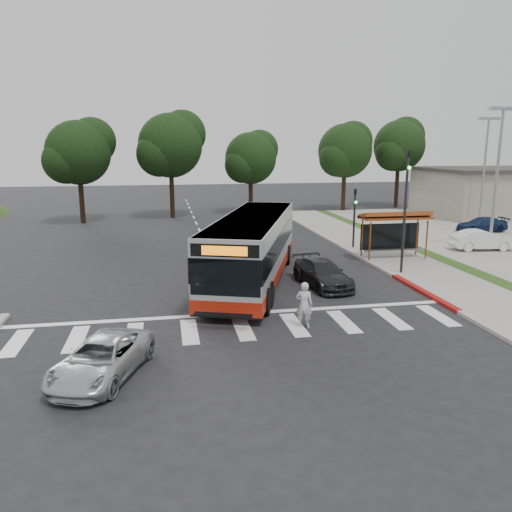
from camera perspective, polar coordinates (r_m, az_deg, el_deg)
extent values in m
plane|color=black|center=(23.69, -3.39, -4.05)|extent=(140.00, 140.00, 0.00)
cube|color=gray|center=(34.15, 13.51, 0.82)|extent=(4.00, 40.00, 0.12)
cube|color=#9E9991|center=(33.39, 10.37, 0.73)|extent=(0.30, 40.00, 0.15)
cube|color=maroon|center=(24.57, 18.59, -3.91)|extent=(0.32, 6.00, 0.15)
cube|color=#A69A8B|center=(55.47, 25.98, 6.47)|extent=(14.00, 10.00, 4.40)
cube|color=#383330|center=(55.33, 26.21, 8.89)|extent=(14.60, 10.60, 0.30)
cube|color=silver|center=(18.98, -1.51, -8.24)|extent=(18.00, 2.60, 0.01)
cylinder|color=#903E18|center=(29.89, 12.88, 1.61)|extent=(0.10, 0.10, 2.30)
cylinder|color=#903E18|center=(31.48, 18.92, 1.78)|extent=(0.10, 0.10, 2.30)
cylinder|color=#903E18|center=(30.98, 12.01, 2.02)|extent=(0.10, 0.10, 2.30)
cylinder|color=#903E18|center=(32.51, 17.90, 2.17)|extent=(0.10, 0.10, 2.30)
cube|color=#903E18|center=(30.97, 15.63, 4.26)|extent=(4.20, 1.60, 0.12)
cube|color=#903E18|center=(31.00, 15.61, 4.55)|extent=(4.20, 1.32, 0.51)
cube|color=black|center=(31.70, 15.03, 2.18)|extent=(3.80, 0.06, 1.60)
cube|color=gray|center=(31.30, 15.42, 0.64)|extent=(3.60, 0.40, 0.08)
cylinder|color=black|center=(27.25, 16.63, 4.60)|extent=(0.14, 0.14, 6.50)
imported|color=black|center=(27.04, 16.99, 10.38)|extent=(0.16, 0.20, 1.00)
sphere|color=#19E533|center=(26.89, 17.12, 9.62)|extent=(0.18, 0.18, 0.18)
cylinder|color=black|center=(33.74, 11.16, 4.14)|extent=(0.14, 0.14, 4.00)
imported|color=black|center=(33.57, 11.26, 6.67)|extent=(0.16, 0.20, 1.00)
sphere|color=#19E533|center=(33.44, 11.35, 6.04)|extent=(0.18, 0.18, 0.18)
cylinder|color=gray|center=(35.35, 25.77, 7.76)|extent=(0.18, 0.18, 9.00)
cube|color=gray|center=(35.04, 25.70, 14.97)|extent=(0.80, 0.35, 0.22)
cube|color=gray|center=(35.69, 27.18, 14.76)|extent=(0.80, 0.35, 0.22)
cylinder|color=gray|center=(46.96, 24.60, 8.70)|extent=(0.18, 0.18, 9.00)
cube|color=gray|center=(46.66, 24.52, 14.12)|extent=(0.80, 0.35, 0.22)
cube|color=gray|center=(47.29, 25.65, 13.98)|extent=(0.80, 0.35, 0.22)
cylinder|color=black|center=(54.10, 9.97, 7.51)|extent=(0.44, 0.44, 4.40)
sphere|color=black|center=(53.92, 10.14, 11.75)|extent=(5.60, 5.60, 5.60)
sphere|color=black|center=(55.10, 10.98, 12.77)|extent=(4.20, 4.20, 4.20)
sphere|color=black|center=(52.94, 9.36, 11.01)|extent=(3.92, 3.92, 3.92)
cylinder|color=black|center=(58.67, 15.78, 7.72)|extent=(0.44, 0.44, 4.84)
sphere|color=black|center=(58.52, 16.04, 12.01)|extent=(5.60, 5.60, 5.60)
sphere|color=black|center=(59.78, 16.73, 13.02)|extent=(4.20, 4.20, 4.20)
sphere|color=black|center=(57.47, 15.41, 11.28)|extent=(3.92, 3.92, 3.92)
cylinder|color=black|center=(48.76, -9.58, 7.16)|extent=(0.44, 0.44, 4.84)
sphere|color=black|center=(48.57, -9.77, 12.33)|extent=(6.00, 6.00, 6.00)
sphere|color=black|center=(49.52, -8.41, 13.65)|extent=(4.50, 4.50, 4.50)
sphere|color=black|center=(47.82, -11.01, 11.37)|extent=(4.20, 4.20, 4.20)
cylinder|color=black|center=(51.53, -0.61, 7.11)|extent=(0.44, 0.44, 3.96)
sphere|color=black|center=(51.32, -0.62, 11.11)|extent=(5.20, 5.20, 5.20)
sphere|color=black|center=(52.26, 0.38, 12.12)|extent=(3.90, 3.90, 3.90)
sphere|color=black|center=(50.55, -1.53, 10.38)|extent=(3.64, 3.64, 3.64)
cylinder|color=black|center=(47.34, -19.31, 6.22)|extent=(0.44, 0.44, 4.40)
sphere|color=black|center=(47.13, -19.66, 11.06)|extent=(5.60, 5.60, 5.60)
sphere|color=black|center=(47.81, -18.23, 12.36)|extent=(4.20, 4.20, 4.20)
sphere|color=black|center=(46.62, -20.94, 10.10)|extent=(3.92, 3.92, 3.92)
imported|color=silver|center=(18.90, 5.54, -5.56)|extent=(0.77, 0.68, 1.77)
imported|color=#222427|center=(24.58, 7.60, -2.01)|extent=(2.32, 4.55, 1.26)
imported|color=#B2B4B8|center=(15.67, -17.22, -11.14)|extent=(3.27, 4.60, 1.16)
imported|color=silver|center=(35.69, 24.40, 1.68)|extent=(4.10, 1.79, 1.31)
imported|color=#15264A|center=(43.57, 24.38, 3.31)|extent=(4.05, 1.92, 1.14)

